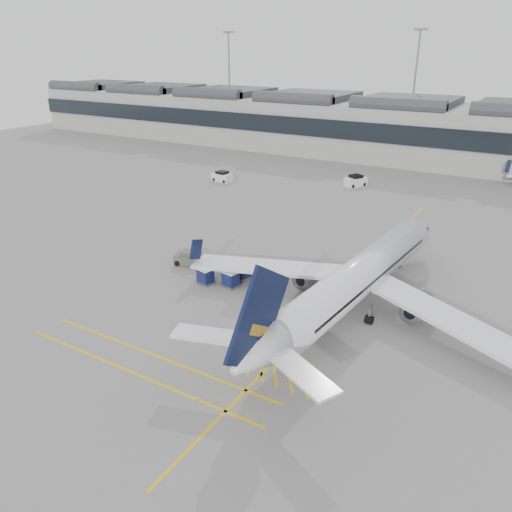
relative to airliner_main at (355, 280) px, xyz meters
The scene contains 17 objects.
ground 13.43m from the airliner_main, 157.90° to the right, with size 220.00×220.00×0.00m, color gray.
terminal 68.16m from the airliner_main, 100.29° to the left, with size 200.00×20.45×12.40m.
light_masts 83.06m from the airliner_main, 99.68° to the left, with size 113.00×0.60×25.45m.
apron_markings 6.19m from the airliner_main, 113.16° to the left, with size 0.25×60.00×0.01m, color gold.
airliner_main is the anchor object (origin of this frame).
belt_loader 5.48m from the airliner_main, 101.33° to the left, with size 4.81×2.38×1.90m.
baggage_cart_a 12.26m from the airliner_main, behind, with size 2.15×1.95×1.86m.
baggage_cart_b 10.14m from the airliner_main, 168.93° to the left, with size 1.86×1.71×1.60m.
baggage_cart_c 14.90m from the airliner_main, 169.48° to the right, with size 1.75×1.55×1.61m.
baggage_cart_d 12.32m from the airliner_main, behind, with size 1.74×1.53×1.60m.
ramp_agent_a 9.16m from the airliner_main, 166.82° to the left, with size 0.61×0.40×1.68m, color #FF570D.
ramp_agent_b 8.26m from the airliner_main, 168.29° to the left, with size 0.81×0.63×1.68m, color #EC570C.
pushback_tug 19.05m from the airliner_main, behind, with size 3.15×2.41×1.56m.
safety_cone_nose 16.10m from the airliner_main, 102.42° to the left, with size 0.39×0.39×0.54m, color #F24C0A.
safety_cone_engine 6.65m from the airliner_main, 35.23° to the left, with size 0.37×0.37×0.51m, color #F24C0A.
service_van_left 48.18m from the airliner_main, 138.67° to the left, with size 3.77×2.25×1.83m.
service_van_mid 43.49m from the airliner_main, 110.16° to the left, with size 3.46×4.15×1.91m.
Camera 1 is at (25.02, -33.77, 21.99)m, focal length 35.00 mm.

